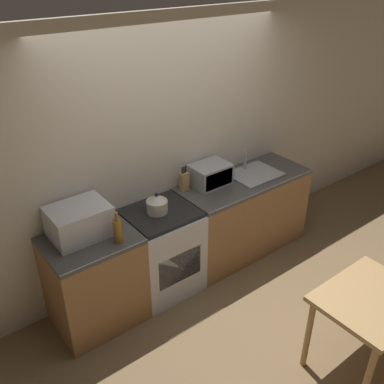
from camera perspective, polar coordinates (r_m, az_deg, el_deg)
The scene contains 12 objects.
ground_plane at distance 4.32m, azimuth 5.60°, elevation -15.08°, with size 16.00×16.00×0.00m, color brown.
wall_back at distance 4.25m, azimuth -2.95°, elevation 5.51°, with size 10.00×0.06×2.60m.
counter_left_run at distance 4.00m, azimuth -12.81°, elevation -11.38°, with size 0.78×0.62×0.90m.
counter_right_run at distance 4.82m, azimuth 6.68°, elevation -2.99°, with size 1.50×0.62×0.90m.
stove_range at distance 4.26m, azimuth -4.04°, elevation -7.79°, with size 0.67×0.62×0.90m.
kettle at distance 3.95m, azimuth -4.70°, elevation -1.59°, with size 0.20×0.20×0.20m.
microwave at distance 3.72m, azimuth -14.78°, elevation -3.82°, with size 0.49×0.39×0.27m.
bottle at distance 3.58m, azimuth -9.85°, elevation -5.09°, with size 0.07×0.07×0.29m.
knife_block at distance 4.30m, azimuth -1.06°, elevation 1.46°, with size 0.09×0.06×0.26m.
toaster_oven at distance 4.42m, azimuth 2.44°, elevation 2.35°, with size 0.40×0.30×0.22m.
sink_basin at distance 4.69m, azimuth 8.29°, elevation 2.45°, with size 0.53×0.43×0.24m.
dining_table at distance 3.66m, azimuth 22.61°, elevation -14.10°, with size 0.81×0.65×0.74m.
Camera 1 is at (-2.20, -2.18, 3.00)m, focal length 40.00 mm.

